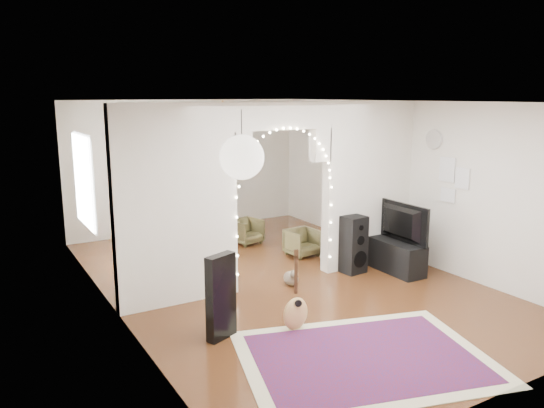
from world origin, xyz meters
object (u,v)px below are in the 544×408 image
acoustic_guitar (296,301)px  dining_table (175,216)px  floor_speaker (354,245)px  media_console (396,257)px  bookcase (174,201)px  dining_chair_left (247,231)px  dining_chair_right (303,242)px

acoustic_guitar → dining_table: bearing=113.6°
acoustic_guitar → floor_speaker: acoustic_guitar is taller
floor_speaker → acoustic_guitar: bearing=-151.6°
media_console → bookcase: bookcase is taller
dining_chair_left → dining_chair_right: dining_chair_left is taller
dining_table → dining_chair_left: 1.46m
dining_table → dining_chair_right: 2.31m
media_console → dining_chair_right: (-0.80, 1.49, -0.01)m
acoustic_guitar → dining_chair_left: (1.27, 3.67, -0.13)m
dining_chair_right → floor_speaker: bearing=-85.3°
media_console → dining_table: size_ratio=0.78×
acoustic_guitar → media_console: bearing=42.9°
acoustic_guitar → dining_chair_left: bearing=92.8°
dining_chair_right → media_console: bearing=-66.3°
dining_chair_right → bookcase: bearing=114.0°
media_console → bookcase: 4.66m
bookcase → dining_table: size_ratio=1.05×
floor_speaker → media_console: 0.72m
acoustic_guitar → dining_table: size_ratio=0.67×
floor_speaker → dining_chair_right: size_ratio=1.76×
bookcase → dining_chair_left: (0.91, -1.40, -0.44)m
bookcase → dining_chair_right: (1.40, -2.58, -0.44)m
floor_speaker → bookcase: size_ratio=0.68×
acoustic_guitar → media_console: size_ratio=0.86×
acoustic_guitar → dining_table: 3.77m
media_console → bookcase: bearing=119.4°
bookcase → dining_chair_left: 1.72m
acoustic_guitar → dining_chair_left: size_ratio=1.63×
dining_table → dining_chair_right: dining_table is taller
acoustic_guitar → bookcase: bearing=107.8°
dining_chair_left → acoustic_guitar: bearing=-122.7°
acoustic_guitar → dining_chair_right: 3.05m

